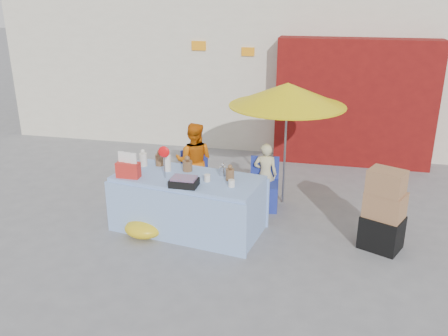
% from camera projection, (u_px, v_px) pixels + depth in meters
% --- Properties ---
extents(ground, '(80.00, 80.00, 0.00)m').
position_uv_depth(ground, '(197.00, 245.00, 6.86)').
color(ground, slate).
rests_on(ground, ground).
extents(backdrop, '(14.00, 8.00, 7.80)m').
position_uv_depth(backdrop, '(292.00, 7.00, 12.55)').
color(backdrop, silver).
rests_on(backdrop, ground).
extents(market_table, '(2.38, 1.39, 1.36)m').
position_uv_depth(market_table, '(188.00, 202.00, 7.20)').
color(market_table, '#8EABE3').
rests_on(market_table, ground).
extents(chair_left, '(0.52, 0.51, 0.85)m').
position_uv_depth(chair_left, '(192.00, 187.00, 8.26)').
color(chair_left, '#203096').
rests_on(chair_left, ground).
extents(chair_right, '(0.52, 0.51, 0.85)m').
position_uv_depth(chair_right, '(263.00, 193.00, 7.99)').
color(chair_right, '#203096').
rests_on(chair_right, ground).
extents(vendor_orange, '(0.71, 0.58, 1.37)m').
position_uv_depth(vendor_orange, '(194.00, 161.00, 8.23)').
color(vendor_orange, '#D7630B').
rests_on(vendor_orange, ground).
extents(vendor_beige, '(0.42, 0.30, 1.10)m').
position_uv_depth(vendor_beige, '(265.00, 174.00, 8.02)').
color(vendor_beige, beige).
rests_on(vendor_beige, ground).
extents(umbrella, '(1.90, 1.90, 2.09)m').
position_uv_depth(umbrella, '(288.00, 95.00, 7.62)').
color(umbrella, gray).
rests_on(umbrella, ground).
extents(box_stack, '(0.67, 0.62, 1.19)m').
position_uv_depth(box_stack, '(384.00, 213.00, 6.61)').
color(box_stack, black).
rests_on(box_stack, ground).
extents(tarp_bundle, '(0.73, 0.67, 0.26)m').
position_uv_depth(tarp_bundle, '(144.00, 228.00, 7.07)').
color(tarp_bundle, yellow).
rests_on(tarp_bundle, ground).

